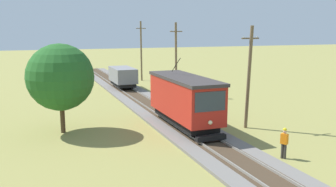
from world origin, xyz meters
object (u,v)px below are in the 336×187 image
(track_worker, at_px, (284,142))
(tree_left_near, at_px, (60,77))
(red_tram, at_px, (184,99))
(utility_pole_near_tram, at_px, (249,77))
(utility_pole_far, at_px, (141,50))
(utility_pole_mid, at_px, (176,59))
(freight_car, at_px, (123,77))

(track_worker, distance_m, tree_left_near, 15.07)
(red_tram, bearing_deg, utility_pole_near_tram, -20.25)
(utility_pole_far, bearing_deg, utility_pole_mid, -90.00)
(utility_pole_mid, distance_m, track_worker, 20.17)
(utility_pole_far, distance_m, tree_left_near, 26.36)
(utility_pole_near_tram, bearing_deg, utility_pole_mid, 90.00)
(utility_pole_near_tram, bearing_deg, track_worker, -104.52)
(track_worker, xyz_separation_m, tree_left_near, (-11.11, 9.75, 2.94))
(red_tram, distance_m, freight_car, 18.63)
(red_tram, height_order, utility_pole_mid, utility_pole_mid)
(red_tram, distance_m, utility_pole_mid, 13.09)
(track_worker, bearing_deg, freight_car, 68.76)
(utility_pole_mid, bearing_deg, utility_pole_far, 90.00)
(red_tram, xyz_separation_m, utility_pole_near_tram, (4.31, -1.59, 1.62))
(freight_car, bearing_deg, utility_pole_far, 56.69)
(freight_car, height_order, track_worker, freight_car)
(utility_pole_mid, bearing_deg, freight_car, 123.97)
(utility_pole_mid, xyz_separation_m, utility_pole_far, (0.00, 12.98, 0.20))
(utility_pole_far, bearing_deg, freight_car, -123.31)
(track_worker, bearing_deg, tree_left_near, 111.54)
(red_tram, height_order, tree_left_near, tree_left_near)
(freight_car, bearing_deg, utility_pole_mid, -56.03)
(utility_pole_mid, bearing_deg, tree_left_near, -141.39)
(utility_pole_near_tram, distance_m, track_worker, 6.87)
(utility_pole_mid, distance_m, utility_pole_far, 12.98)
(utility_pole_near_tram, relative_size, tree_left_near, 1.19)
(freight_car, bearing_deg, tree_left_near, -116.83)
(utility_pole_far, bearing_deg, red_tram, -99.72)
(tree_left_near, bearing_deg, utility_pole_near_tram, -16.18)
(utility_pole_far, height_order, tree_left_near, utility_pole_far)
(red_tram, bearing_deg, freight_car, 90.01)
(red_tram, relative_size, freight_car, 1.64)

